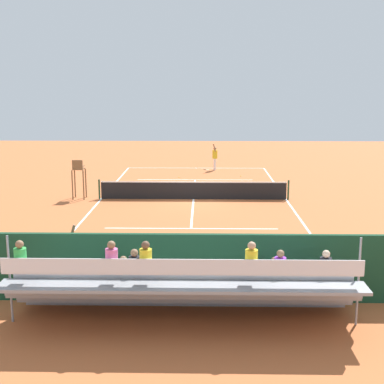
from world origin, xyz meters
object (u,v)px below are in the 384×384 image
object	(u,v)px
tennis_net	(193,190)
line_judge	(73,255)
tennis_player	(215,156)
umpire_chair	(79,175)
bleacher_stand	(186,286)
courtside_bench	(264,274)
tennis_ball_far	(241,176)
tennis_ball_near	(179,177)
tennis_racket	(207,170)
equipment_bag	(214,287)

from	to	relation	value
tennis_net	line_judge	world-z (taller)	line_judge
tennis_player	umpire_chair	bearing A→B (deg)	52.96
bleacher_stand	line_judge	size ratio (longest dim) A/B	4.70
courtside_bench	line_judge	world-z (taller)	line_judge
tennis_net	tennis_ball_far	xyz separation A→B (m)	(-3.05, -7.36, -0.47)
bleacher_stand	courtside_bench	xyz separation A→B (m)	(-2.27, -2.11, -0.42)
tennis_net	tennis_ball_near	bearing A→B (deg)	-80.89
tennis_racket	tennis_ball_far	world-z (taller)	tennis_ball_far
tennis_net	tennis_player	xyz separation A→B (m)	(-1.36, -10.04, 0.51)
tennis_racket	tennis_ball_near	distance (m)	3.76
courtside_bench	umpire_chair	bearing A→B (deg)	-57.25
tennis_racket	line_judge	bearing A→B (deg)	79.47
tennis_net	tennis_racket	xyz separation A→B (m)	(-0.83, -10.04, -0.49)
tennis_net	umpire_chair	bearing A→B (deg)	-0.21
equipment_bag	line_judge	bearing A→B (deg)	-5.37
tennis_racket	umpire_chair	bearing A→B (deg)	54.93
umpire_chair	line_judge	bearing A→B (deg)	101.93
bleacher_stand	tennis_player	world-z (taller)	bleacher_stand
courtside_bench	tennis_ball_near	distance (m)	20.38
tennis_net	line_judge	size ratio (longest dim) A/B	5.35
equipment_bag	tennis_racket	xyz separation A→B (m)	(0.02, -23.44, -0.16)
tennis_racket	tennis_player	bearing A→B (deg)	-179.93
tennis_net	tennis_ball_near	xyz separation A→B (m)	(1.09, -6.81, -0.47)
courtside_bench	tennis_ball_far	bearing A→B (deg)	-91.95
tennis_net	bleacher_stand	world-z (taller)	bleacher_stand
tennis_player	tennis_ball_far	world-z (taller)	tennis_player
tennis_ball_far	line_judge	world-z (taller)	line_judge
courtside_bench	line_judge	xyz separation A→B (m)	(5.80, -0.28, 0.46)
tennis_net	equipment_bag	xyz separation A→B (m)	(-0.85, 13.40, -0.32)
tennis_ball_near	line_judge	distance (m)	19.97
umpire_chair	tennis_racket	bearing A→B (deg)	-125.07
tennis_net	tennis_ball_far	bearing A→B (deg)	-112.54
tennis_ball_near	equipment_bag	bearing A→B (deg)	95.49
equipment_bag	tennis_player	world-z (taller)	tennis_player
umpire_chair	tennis_racket	world-z (taller)	umpire_chair
bleacher_stand	tennis_ball_far	distance (m)	22.95
equipment_bag	tennis_ball_far	size ratio (longest dim) A/B	13.64
equipment_bag	tennis_player	bearing A→B (deg)	-91.25
tennis_racket	tennis_ball_far	size ratio (longest dim) A/B	8.01
tennis_ball_near	line_judge	size ratio (longest dim) A/B	0.03
equipment_bag	tennis_ball_near	world-z (taller)	equipment_bag
bleacher_stand	tennis_ball_near	world-z (taller)	bleacher_stand
courtside_bench	bleacher_stand	bearing A→B (deg)	42.85
bleacher_stand	tennis_ball_far	size ratio (longest dim) A/B	137.27
equipment_bag	tennis_ball_far	bearing A→B (deg)	-96.06
courtside_bench	tennis_racket	size ratio (longest dim) A/B	3.41
bleacher_stand	courtside_bench	bearing A→B (deg)	-137.15
tennis_player	equipment_bag	bearing A→B (deg)	88.75
tennis_player	line_judge	distance (m)	23.54
line_judge	tennis_racket	bearing A→B (deg)	-100.53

